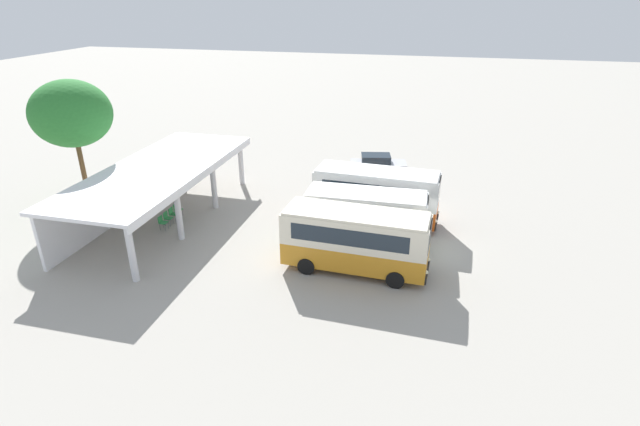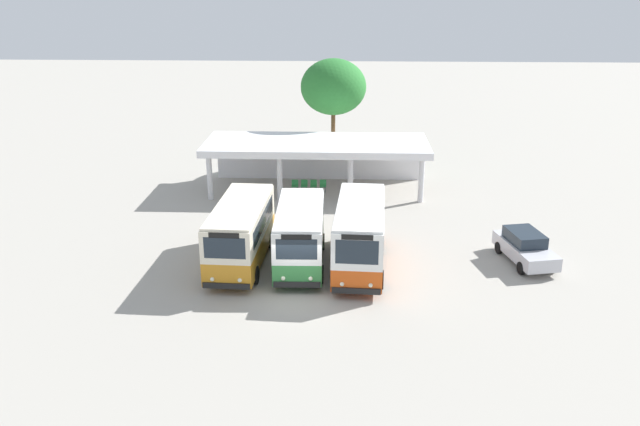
# 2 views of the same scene
# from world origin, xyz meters

# --- Properties ---
(ground_plane) EXTENTS (180.00, 180.00, 0.00)m
(ground_plane) POSITION_xyz_m (0.00, 0.00, 0.00)
(ground_plane) COLOR #A39E93
(city_bus_nearest_orange) EXTENTS (2.69, 7.47, 3.24)m
(city_bus_nearest_orange) POSITION_xyz_m (-3.16, 3.49, 1.79)
(city_bus_nearest_orange) COLOR black
(city_bus_nearest_orange) RESTS_ON ground
(city_bus_second_in_row) EXTENTS (2.53, 6.83, 3.11)m
(city_bus_second_in_row) POSITION_xyz_m (-0.15, 3.46, 1.73)
(city_bus_second_in_row) COLOR black
(city_bus_second_in_row) RESTS_ON ground
(city_bus_middle_cream) EXTENTS (2.77, 7.67, 3.36)m
(city_bus_middle_cream) POSITION_xyz_m (2.86, 3.30, 1.85)
(city_bus_middle_cream) COLOR black
(city_bus_middle_cream) RESTS_ON ground
(parked_car_flank) EXTENTS (2.60, 4.54, 1.62)m
(parked_car_flank) POSITION_xyz_m (11.40, 4.35, 0.83)
(parked_car_flank) COLOR black
(parked_car_flank) RESTS_ON ground
(terminal_canopy) EXTENTS (15.15, 5.91, 3.40)m
(terminal_canopy) POSITION_xyz_m (0.11, 16.94, 2.66)
(terminal_canopy) COLOR silver
(terminal_canopy) RESTS_ON ground
(waiting_chair_end_by_column) EXTENTS (0.44, 0.44, 0.86)m
(waiting_chair_end_by_column) POSITION_xyz_m (-1.34, 15.58, 0.52)
(waiting_chair_end_by_column) COLOR slate
(waiting_chair_end_by_column) RESTS_ON ground
(waiting_chair_second_from_end) EXTENTS (0.44, 0.44, 0.86)m
(waiting_chair_second_from_end) POSITION_xyz_m (-0.70, 15.61, 0.52)
(waiting_chair_second_from_end) COLOR slate
(waiting_chair_second_from_end) RESTS_ON ground
(waiting_chair_middle_seat) EXTENTS (0.44, 0.44, 0.86)m
(waiting_chair_middle_seat) POSITION_xyz_m (-0.06, 15.61, 0.52)
(waiting_chair_middle_seat) COLOR slate
(waiting_chair_middle_seat) RESTS_ON ground
(waiting_chair_fourth_seat) EXTENTS (0.44, 0.44, 0.86)m
(waiting_chair_fourth_seat) POSITION_xyz_m (0.58, 15.65, 0.52)
(waiting_chair_fourth_seat) COLOR slate
(waiting_chair_fourth_seat) RESTS_ON ground
(roadside_tree_behind_canopy) EXTENTS (4.95, 4.95, 8.22)m
(roadside_tree_behind_canopy) POSITION_xyz_m (1.12, 22.56, 6.10)
(roadside_tree_behind_canopy) COLOR brown
(roadside_tree_behind_canopy) RESTS_ON ground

